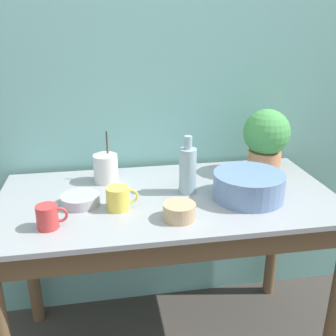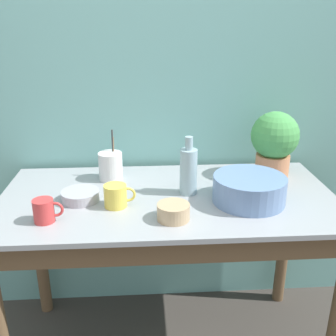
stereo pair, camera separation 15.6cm
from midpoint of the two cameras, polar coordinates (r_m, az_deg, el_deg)
The scene contains 10 objects.
wall_back at distance 1.87m, azimuth 1.61°, elevation 12.67°, with size 6.00×0.05×2.40m.
counter_table at distance 1.65m, azimuth 2.80°, elevation -9.13°, with size 1.37×0.69×0.79m.
potted_plant at distance 1.82m, azimuth 17.58°, elevation 3.64°, with size 0.21×0.21×0.30m.
bowl_wash_large at distance 1.58m, azimuth 14.49°, elevation -3.05°, with size 0.28×0.28×0.11m.
bottle_tall at distance 1.59m, azimuth 5.79°, elevation -0.39°, with size 0.07×0.07×0.24m.
mug_red at distance 1.43m, azimuth -14.56°, elevation -6.09°, with size 0.11×0.07×0.08m.
mug_yellow at distance 1.50m, azimuth -4.62°, elevation -4.11°, with size 0.12×0.09×0.09m.
bowl_small_tan at distance 1.41m, azimuth 3.96°, elevation -6.43°, with size 0.12×0.12×0.06m.
bowl_small_steel at distance 1.58m, azimuth -9.85°, elevation -4.04°, with size 0.15×0.15×0.04m.
utensil_cup at distance 1.75m, azimuth -5.82°, elevation 0.25°, with size 0.11×0.11×0.22m.
Camera 2 is at (-0.10, -1.11, 1.47)m, focal length 42.00 mm.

